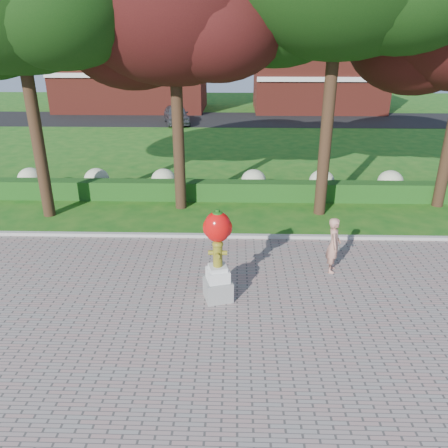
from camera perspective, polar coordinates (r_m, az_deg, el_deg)
ground at (r=12.27m, az=0.42°, el=-7.73°), size 100.00×100.00×0.00m
walkway at (r=9.03m, az=-0.16°, el=-20.54°), size 40.00×14.00×0.04m
curb at (r=14.90m, az=0.66°, el=-1.64°), size 40.00×0.18×0.15m
lawn_hedge at (r=18.52m, az=0.88°, el=4.37°), size 24.00×0.70×0.80m
hydrangea_row at (r=19.43m, az=2.61°, el=5.70°), size 20.10×1.10×0.99m
street at (r=39.08m, az=1.31°, el=13.51°), size 50.00×8.00×0.02m
building_left at (r=45.82m, az=-11.93°, el=18.80°), size 14.00×8.00×7.00m
building_right at (r=45.36m, az=12.11°, el=18.37°), size 12.00×8.00×6.40m
tree_mid_left at (r=16.86m, az=-7.00°, el=26.22°), size 8.25×7.04×10.69m
hydrant_sculpture at (r=10.89m, az=-0.82°, el=-3.81°), size 0.82×0.82×2.47m
woman at (r=12.84m, az=14.13°, el=-2.67°), size 0.48×0.65×1.64m
parked_car at (r=36.88m, az=-6.24°, el=14.05°), size 2.84×4.76×1.52m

